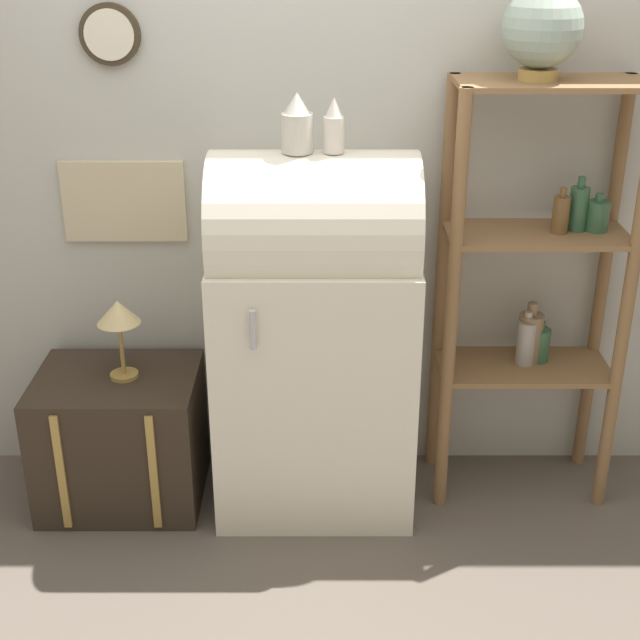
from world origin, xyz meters
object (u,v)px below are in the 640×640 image
Objects in this scene: globe at (547,29)px; vase_left at (301,125)px; vase_center at (338,127)px; suitcase_trunk at (125,437)px; desk_lamp at (122,317)px; refrigerator at (318,333)px.

vase_left is at bearing -174.14° from globe.
vase_center is (0.13, -0.00, -0.01)m from vase_left.
suitcase_trunk is 3.07× the size of vase_left.
desk_lamp is (0.04, 0.00, 0.53)m from suitcase_trunk.
vase_center reaches higher than refrigerator.
refrigerator is 4.56× the size of globe.
globe is (1.55, 0.08, 1.56)m from suitcase_trunk.
vase_center is (-0.70, -0.09, -0.31)m from globe.
vase_center is (0.85, -0.01, 1.25)m from suitcase_trunk.
suitcase_trunk is at bearing -176.97° from globe.
vase_center is at bearing -0.52° from suitcase_trunk.
globe is 0.89m from vase_left.
refrigerator is 0.80m from vase_left.
refrigerator is 1.35m from globe.
suitcase_trunk is at bearing -179.63° from refrigerator.
suitcase_trunk is (-0.78, -0.01, -0.46)m from refrigerator.
suitcase_trunk is at bearing 179.48° from vase_center.
vase_left is 0.64× the size of desk_lamp.
globe is 0.78m from vase_center.
vase_center is at bearing -10.34° from refrigerator.
desk_lamp is at bearing 3.91° from suitcase_trunk.
desk_lamp is (-0.74, -0.00, 0.07)m from refrigerator.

